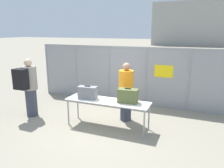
# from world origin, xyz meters

# --- Properties ---
(ground_plane) EXTENTS (120.00, 120.00, 0.00)m
(ground_plane) POSITION_xyz_m (0.00, 0.00, 0.00)
(ground_plane) COLOR gray
(fence_section) EXTENTS (6.89, 0.07, 2.02)m
(fence_section) POSITION_xyz_m (0.01, 2.01, 1.05)
(fence_section) COLOR gray
(fence_section) RESTS_ON ground_plane
(inspection_table) EXTENTS (2.25, 0.63, 0.75)m
(inspection_table) POSITION_xyz_m (0.16, -0.09, 0.69)
(inspection_table) COLOR silver
(inspection_table) RESTS_ON ground_plane
(suitcase_grey) EXTENTS (0.53, 0.28, 0.37)m
(suitcase_grey) POSITION_xyz_m (-0.40, -0.13, 0.92)
(suitcase_grey) COLOR slate
(suitcase_grey) RESTS_ON inspection_table
(suitcase_olive) EXTENTS (0.52, 0.31, 0.38)m
(suitcase_olive) POSITION_xyz_m (0.71, -0.03, 0.93)
(suitcase_olive) COLOR #566033
(suitcase_olive) RESTS_ON inspection_table
(traveler_hooded) EXTENTS (0.43, 0.67, 1.75)m
(traveler_hooded) POSITION_xyz_m (-2.30, -0.27, 0.96)
(traveler_hooded) COLOR #383D4C
(traveler_hooded) RESTS_ON ground_plane
(security_worker_near) EXTENTS (0.42, 0.42, 1.68)m
(security_worker_near) POSITION_xyz_m (0.46, 0.55, 0.87)
(security_worker_near) COLOR #383D4C
(security_worker_near) RESTS_ON ground_plane
(utility_trailer) EXTENTS (3.77, 2.16, 0.65)m
(utility_trailer) POSITION_xyz_m (0.85, 3.50, 0.39)
(utility_trailer) COLOR #B2B2B7
(utility_trailer) RESTS_ON ground_plane
(distant_hangar) EXTENTS (13.61, 9.72, 7.07)m
(distant_hangar) POSITION_xyz_m (0.94, 37.58, 3.54)
(distant_hangar) COLOR #999993
(distant_hangar) RESTS_ON ground_plane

